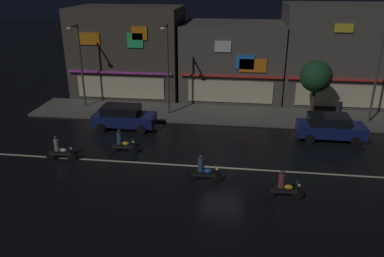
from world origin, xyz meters
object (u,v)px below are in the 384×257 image
object	(u,v)px
motorcycle_opposite_lane	(283,187)
traffic_cone	(326,130)
streetlamp_east	(380,62)
pedestrian_on_sidewalk	(338,112)
streetlamp_mid	(167,63)
parked_car_near_kerb	(124,117)
parked_car_trailing	(330,127)
motorcycle_lead	(59,150)
streetlamp_west	(79,59)
motorcycle_following	(203,171)
motorcycle_trailing_far	(122,143)

from	to	relation	value
motorcycle_opposite_lane	traffic_cone	world-z (taller)	motorcycle_opposite_lane
streetlamp_east	pedestrian_on_sidewalk	xyz separation A→B (m)	(-2.35, -0.38, -3.62)
streetlamp_mid	pedestrian_on_sidewalk	bearing A→B (deg)	-1.28
streetlamp_east	parked_car_near_kerb	distance (m)	18.13
parked_car_trailing	motorcycle_lead	bearing A→B (deg)	-162.29
parked_car_trailing	streetlamp_east	bearing A→B (deg)	42.27
motorcycle_lead	streetlamp_west	bearing A→B (deg)	-76.76
traffic_cone	parked_car_trailing	bearing A→B (deg)	-90.15
streetlamp_west	motorcycle_opposite_lane	size ratio (longest dim) A/B	3.44
parked_car_trailing	motorcycle_following	bearing A→B (deg)	-139.23
parked_car_trailing	pedestrian_on_sidewalk	bearing A→B (deg)	68.03
streetlamp_west	streetlamp_mid	bearing A→B (deg)	-8.14
motorcycle_lead	traffic_cone	bearing A→B (deg)	-159.79
pedestrian_on_sidewalk	motorcycle_trailing_far	size ratio (longest dim) A/B	0.94
streetlamp_mid	streetlamp_east	bearing A→B (deg)	0.39
parked_car_near_kerb	motorcycle_trailing_far	distance (m)	4.09
streetlamp_west	parked_car_trailing	world-z (taller)	streetlamp_west
motorcycle_lead	traffic_cone	xyz separation A→B (m)	(16.28, 6.23, -0.36)
streetlamp_east	motorcycle_trailing_far	distance (m)	18.27
streetlamp_east	motorcycle_lead	bearing A→B (deg)	-157.07
pedestrian_on_sidewalk	traffic_cone	xyz separation A→B (m)	(-1.12, -1.75, -0.69)
motorcycle_opposite_lane	motorcycle_trailing_far	distance (m)	10.08
motorcycle_lead	motorcycle_following	distance (m)	8.70
motorcycle_trailing_far	streetlamp_east	bearing A→B (deg)	22.12
streetlamp_east	parked_car_trailing	xyz separation A→B (m)	(-3.47, -3.16, -3.71)
streetlamp_mid	motorcycle_lead	xyz separation A→B (m)	(-4.89, -8.25, -3.53)
parked_car_near_kerb	motorcycle_trailing_far	bearing A→B (deg)	105.07
streetlamp_mid	streetlamp_east	world-z (taller)	streetlamp_east
parked_car_near_kerb	motorcycle_lead	xyz separation A→B (m)	(-2.26, -5.34, -0.24)
parked_car_near_kerb	motorcycle_following	xyz separation A→B (m)	(6.32, -6.78, -0.24)
pedestrian_on_sidewalk	parked_car_trailing	world-z (taller)	pedestrian_on_sidewalk
streetlamp_east	pedestrian_on_sidewalk	size ratio (longest dim) A/B	4.23
parked_car_near_kerb	motorcycle_following	distance (m)	9.27
traffic_cone	streetlamp_west	bearing A→B (deg)	170.66
motorcycle_opposite_lane	parked_car_trailing	bearing A→B (deg)	-119.62
motorcycle_following	motorcycle_lead	bearing A→B (deg)	-12.55
streetlamp_west	motorcycle_lead	world-z (taller)	streetlamp_west
motorcycle_following	motorcycle_opposite_lane	bearing A→B (deg)	161.46
motorcycle_lead	motorcycle_opposite_lane	distance (m)	12.85
streetlamp_west	motorcycle_opposite_lane	distance (m)	19.33
streetlamp_mid	parked_car_near_kerb	xyz separation A→B (m)	(-2.63, -2.91, -3.29)
traffic_cone	motorcycle_trailing_far	bearing A→B (deg)	-159.57
parked_car_near_kerb	traffic_cone	xyz separation A→B (m)	(14.02, 0.88, -0.59)
streetlamp_west	motorcycle_trailing_far	bearing A→B (deg)	-54.47
streetlamp_west	traffic_cone	xyz separation A→B (m)	(18.58, -3.06, -3.76)
pedestrian_on_sidewalk	parked_car_trailing	xyz separation A→B (m)	(-1.12, -2.77, -0.09)
streetlamp_west	streetlamp_east	world-z (taller)	streetlamp_east
streetlamp_east	motorcycle_lead	distance (m)	21.80
motorcycle_opposite_lane	motorcycle_following	bearing A→B (deg)	-19.66
motorcycle_lead	parked_car_near_kerb	bearing A→B (deg)	-113.65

